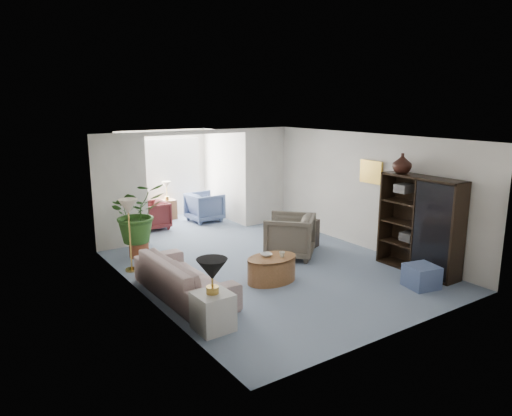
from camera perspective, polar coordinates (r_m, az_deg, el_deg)
floor at (r=9.14m, az=2.12°, el=-7.43°), size 6.00×6.00×0.00m
sunroom_floor at (r=12.54m, az=-8.99°, el=-1.98°), size 2.60×2.60×0.00m
back_pier_left at (r=10.59m, az=-16.00°, el=1.90°), size 1.20×0.12×2.50m
back_pier_right at (r=12.28m, az=1.09°, el=3.82°), size 1.20×0.12×2.50m
back_header at (r=11.17m, az=-6.99°, el=9.04°), size 2.60×0.12×0.10m
window_pane at (r=13.24m, az=-11.20°, el=4.89°), size 2.20×0.02×1.50m
window_blinds at (r=13.21m, az=-11.15°, el=4.88°), size 2.20×0.02×1.50m
framed_picture at (r=10.27m, az=13.73°, el=4.25°), size 0.04×0.50×0.40m
sofa at (r=8.00m, az=-8.67°, el=-8.12°), size 0.92×2.24×0.65m
end_table at (r=6.82m, az=-5.20°, el=-12.29°), size 0.51×0.51×0.55m
table_lamp at (r=6.58m, az=-5.31°, el=-7.37°), size 0.44×0.44×0.30m
floor_lamp at (r=9.05m, az=-15.13°, el=0.16°), size 0.36×0.36×0.28m
coffee_table at (r=8.52m, az=1.90°, el=-7.36°), size 1.17×1.17×0.45m
coffee_bowl at (r=8.49m, az=1.24°, el=-5.65°), size 0.25×0.25×0.05m
coffee_cup at (r=8.44m, az=3.14°, el=-5.60°), size 0.13×0.13×0.10m
wingback_chair at (r=9.79m, az=4.08°, el=-3.36°), size 1.36×1.36×0.89m
side_table_dark at (r=10.48m, az=6.08°, el=-3.11°), size 0.63×0.57×0.61m
entertainment_cabinet at (r=9.34m, az=19.11°, el=-1.90°), size 0.43×1.63×1.81m
cabinet_urn at (r=9.44m, az=17.17°, el=5.17°), size 0.36×0.36×0.38m
ottoman at (r=8.74m, az=19.28°, el=-7.76°), size 0.59×0.59×0.39m
plant_pot at (r=10.13m, az=-13.88°, el=-4.82°), size 0.40×0.40×0.32m
house_plant at (r=9.93m, az=-14.12°, el=-0.53°), size 1.11×0.96×1.24m
sunroom_chair_blue at (r=12.75m, az=-6.19°, el=0.13°), size 0.88×0.86×0.77m
sunroom_chair_maroon at (r=12.15m, az=-12.44°, el=-0.90°), size 0.80×0.78×0.70m
sunroom_table at (r=13.13m, az=-10.60°, el=-0.19°), size 0.45×0.35×0.53m
shelf_clutter at (r=9.18m, az=19.64°, el=-0.99°), size 0.30×1.13×1.06m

